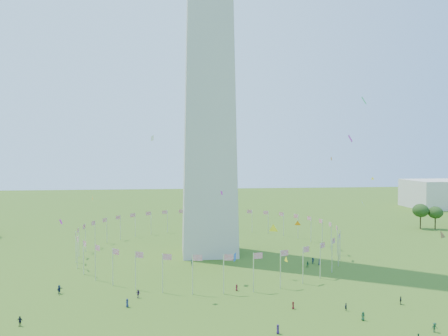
# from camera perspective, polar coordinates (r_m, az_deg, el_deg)

# --- Properties ---
(ground) EXTENTS (600.00, 600.00, 0.00)m
(ground) POSITION_cam_1_polar(r_m,az_deg,el_deg) (92.94, 0.68, -18.04)
(ground) COLOR #325413
(ground) RESTS_ON ground
(flag_ring) EXTENTS (80.24, 80.24, 9.00)m
(flag_ring) POSITION_cam_1_polar(r_m,az_deg,el_deg) (139.76, -1.94, -9.29)
(flag_ring) COLOR silver
(flag_ring) RESTS_ON ground
(crowd) EXTENTS (94.04, 69.19, 2.00)m
(crowd) POSITION_cam_1_polar(r_m,az_deg,el_deg) (99.91, 4.12, -16.06)
(crowd) COLOR #194024
(crowd) RESTS_ON ground
(kites_aloft) EXTENTS (101.27, 58.45, 39.78)m
(kites_aloft) POSITION_cam_1_polar(r_m,az_deg,el_deg) (111.92, 7.16, -4.79)
(kites_aloft) COLOR yellow
(kites_aloft) RESTS_ON ground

